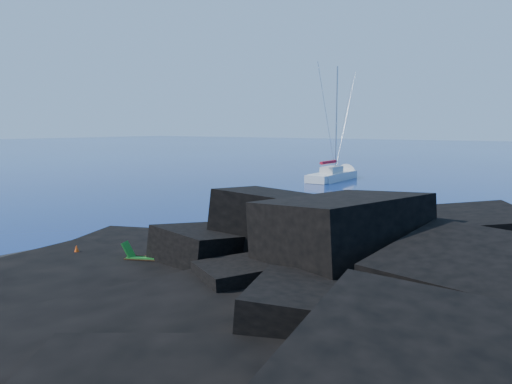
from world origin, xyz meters
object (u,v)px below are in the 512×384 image
sunbather (116,273)px  marker_cone (77,252)px  sailboat (333,180)px  deck_chair (144,253)px

sunbather → marker_cone: 3.52m
sailboat → sunbather: size_ratio=7.53×
sailboat → sunbather: 38.22m
deck_chair → sunbather: 1.67m
sunbather → deck_chair: bearing=67.0°
sailboat → marker_cone: sailboat is taller
sailboat → sunbather: sailboat is taller
sailboat → sunbather: (9.88, -36.92, 0.51)m
marker_cone → deck_chair: bearing=15.0°
sailboat → deck_chair: bearing=-77.0°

